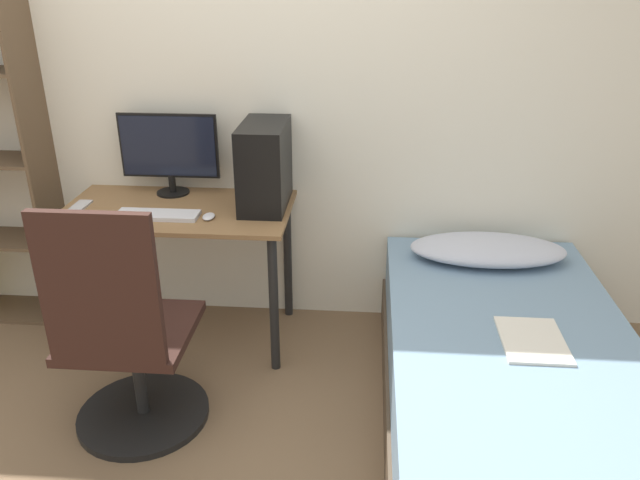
% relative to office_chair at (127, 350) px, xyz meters
% --- Properties ---
extents(wall_back, '(8.00, 0.05, 2.50)m').
position_rel_office_chair_xyz_m(wall_back, '(0.27, 1.06, 0.86)').
color(wall_back, silver).
rests_on(wall_back, ground_plane).
extents(desk, '(1.11, 0.61, 0.72)m').
position_rel_office_chair_xyz_m(desk, '(0.02, 0.73, 0.22)').
color(desk, brown).
rests_on(desk, ground_plane).
extents(office_chair, '(0.56, 0.56, 1.05)m').
position_rel_office_chair_xyz_m(office_chair, '(0.00, 0.00, 0.00)').
color(office_chair, black).
rests_on(office_chair, ground_plane).
extents(bed, '(0.99, 1.86, 0.48)m').
position_rel_office_chair_xyz_m(bed, '(1.53, 0.11, -0.15)').
color(bed, '#4C3D2D').
rests_on(bed, ground_plane).
extents(pillow, '(0.75, 0.36, 0.11)m').
position_rel_office_chair_xyz_m(pillow, '(1.53, 0.78, 0.14)').
color(pillow, '#B2B7C6').
rests_on(pillow, bed).
extents(magazine, '(0.24, 0.32, 0.01)m').
position_rel_office_chair_xyz_m(magazine, '(1.59, 0.06, 0.09)').
color(magazine, silver).
rests_on(magazine, bed).
extents(monitor, '(0.50, 0.17, 0.41)m').
position_rel_office_chair_xyz_m(monitor, '(-0.06, 0.94, 0.56)').
color(monitor, black).
rests_on(monitor, desk).
extents(keyboard, '(0.39, 0.12, 0.02)m').
position_rel_office_chair_xyz_m(keyboard, '(-0.04, 0.61, 0.34)').
color(keyboard, silver).
rests_on(keyboard, desk).
extents(pc_tower, '(0.21, 0.42, 0.40)m').
position_rel_office_chair_xyz_m(pc_tower, '(0.44, 0.81, 0.53)').
color(pc_tower, black).
rests_on(pc_tower, desk).
extents(mouse, '(0.06, 0.09, 0.02)m').
position_rel_office_chair_xyz_m(mouse, '(0.21, 0.61, 0.34)').
color(mouse, silver).
rests_on(mouse, desk).
extents(phone, '(0.07, 0.14, 0.01)m').
position_rel_office_chair_xyz_m(phone, '(-0.46, 0.71, 0.34)').
color(phone, '#B7B7BC').
rests_on(phone, desk).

